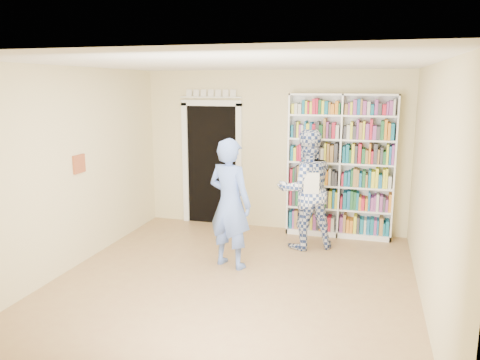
# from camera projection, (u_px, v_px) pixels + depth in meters

# --- Properties ---
(floor) EXTENTS (5.00, 5.00, 0.00)m
(floor) POSITION_uv_depth(u_px,v_px,m) (232.00, 284.00, 5.88)
(floor) COLOR #9F724D
(floor) RESTS_ON ground
(ceiling) EXTENTS (5.00, 5.00, 0.00)m
(ceiling) POSITION_uv_depth(u_px,v_px,m) (231.00, 63.00, 5.34)
(ceiling) COLOR white
(ceiling) RESTS_ON wall_back
(wall_back) EXTENTS (4.50, 0.00, 4.50)m
(wall_back) POSITION_uv_depth(u_px,v_px,m) (273.00, 151.00, 7.97)
(wall_back) COLOR beige
(wall_back) RESTS_ON floor
(wall_left) EXTENTS (0.00, 5.00, 5.00)m
(wall_left) POSITION_uv_depth(u_px,v_px,m) (69.00, 170.00, 6.20)
(wall_left) COLOR beige
(wall_left) RESTS_ON floor
(wall_right) EXTENTS (0.00, 5.00, 5.00)m
(wall_right) POSITION_uv_depth(u_px,v_px,m) (432.00, 190.00, 5.02)
(wall_right) COLOR beige
(wall_right) RESTS_ON floor
(bookshelf) EXTENTS (1.69, 0.32, 2.32)m
(bookshelf) POSITION_uv_depth(u_px,v_px,m) (340.00, 166.00, 7.56)
(bookshelf) COLOR white
(bookshelf) RESTS_ON floor
(doorway) EXTENTS (1.10, 0.08, 2.43)m
(doorway) POSITION_uv_depth(u_px,v_px,m) (212.00, 158.00, 8.27)
(doorway) COLOR black
(doorway) RESTS_ON floor
(wall_art) EXTENTS (0.03, 0.25, 0.25)m
(wall_art) POSITION_uv_depth(u_px,v_px,m) (79.00, 164.00, 6.38)
(wall_art) COLOR brown
(wall_art) RESTS_ON wall_left
(man_blue) EXTENTS (0.75, 0.61, 1.77)m
(man_blue) POSITION_uv_depth(u_px,v_px,m) (230.00, 204.00, 6.31)
(man_blue) COLOR #5C7BCD
(man_blue) RESTS_ON floor
(man_plaid) EXTENTS (1.10, 1.01, 1.82)m
(man_plaid) POSITION_uv_depth(u_px,v_px,m) (306.00, 190.00, 7.05)
(man_plaid) COLOR navy
(man_plaid) RESTS_ON floor
(paper_sheet) EXTENTS (0.22, 0.05, 0.32)m
(paper_sheet) POSITION_uv_depth(u_px,v_px,m) (311.00, 183.00, 6.73)
(paper_sheet) COLOR white
(paper_sheet) RESTS_ON man_plaid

